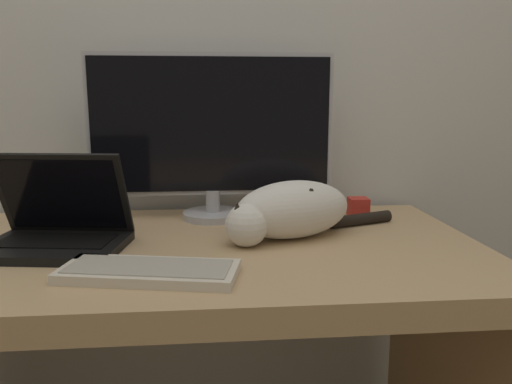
# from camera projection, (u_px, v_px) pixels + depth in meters

# --- Properties ---
(wall_back) EXTENTS (6.40, 0.06, 2.60)m
(wall_back) POSITION_uv_depth(u_px,v_px,m) (186.00, 14.00, 1.52)
(wall_back) COLOR silver
(wall_back) RESTS_ON ground_plane
(desk) EXTENTS (1.44, 0.76, 0.70)m
(desk) POSITION_uv_depth(u_px,v_px,m) (185.00, 302.00, 1.22)
(desk) COLOR tan
(desk) RESTS_ON ground_plane
(monitor) EXTENTS (0.69, 0.17, 0.47)m
(monitor) POSITION_uv_depth(u_px,v_px,m) (212.00, 132.00, 1.41)
(monitor) COLOR #B2B2B7
(monitor) RESTS_ON desk
(laptop) EXTENTS (0.34, 0.27, 0.22)m
(laptop) POSITION_uv_depth(u_px,v_px,m) (56.00, 230.00, 1.16)
(laptop) COLOR black
(laptop) RESTS_ON desk
(external_keyboard) EXTENTS (0.37, 0.20, 0.02)m
(external_keyboard) POSITION_uv_depth(u_px,v_px,m) (149.00, 271.00, 0.98)
(external_keyboard) COLOR beige
(external_keyboard) RESTS_ON desk
(cat) EXTENTS (0.47, 0.28, 0.14)m
(cat) POSITION_uv_depth(u_px,v_px,m) (290.00, 210.00, 1.24)
(cat) COLOR silver
(cat) RESTS_ON desk
(small_toy) EXTENTS (0.06, 0.06, 0.06)m
(small_toy) POSITION_uv_depth(u_px,v_px,m) (358.00, 207.00, 1.47)
(small_toy) COLOR red
(small_toy) RESTS_ON desk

